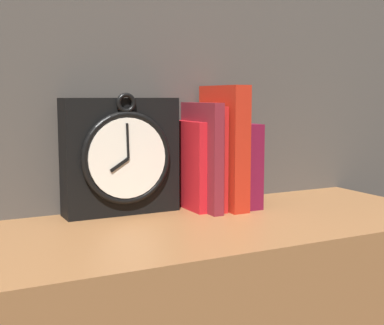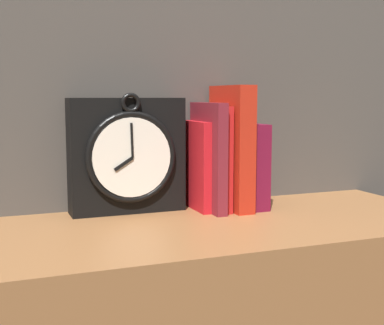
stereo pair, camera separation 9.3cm
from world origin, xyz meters
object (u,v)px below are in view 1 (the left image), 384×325
(book_slot1_maroon, at_px, (201,157))
(book_slot3_red, at_px, (224,147))
(clock, at_px, (121,156))
(book_slot2_red, at_px, (209,157))
(book_slot4_maroon, at_px, (238,164))
(book_slot0_red, at_px, (190,166))

(book_slot1_maroon, relative_size, book_slot3_red, 0.86)
(clock, relative_size, book_slot1_maroon, 1.09)
(clock, bearing_deg, book_slot2_red, -9.36)
(book_slot3_red, bearing_deg, book_slot2_red, 163.30)
(book_slot3_red, bearing_deg, book_slot1_maroon, 178.50)
(clock, height_order, book_slot3_red, book_slot3_red)
(book_slot2_red, distance_m, book_slot4_maroon, 0.07)
(book_slot0_red, xyz_separation_m, book_slot3_red, (0.07, -0.02, 0.04))
(book_slot0_red, xyz_separation_m, book_slot2_red, (0.04, -0.01, 0.02))
(book_slot1_maroon, bearing_deg, clock, 166.76)
(book_slot3_red, height_order, book_slot4_maroon, book_slot3_red)
(book_slot1_maroon, bearing_deg, book_slot2_red, 19.23)
(book_slot0_red, xyz_separation_m, book_slot4_maroon, (0.11, -0.01, -0.00))
(clock, height_order, book_slot1_maroon, clock)
(book_slot0_red, height_order, book_slot4_maroon, book_slot0_red)
(book_slot0_red, relative_size, book_slot2_red, 0.85)
(book_slot2_red, bearing_deg, book_slot1_maroon, -160.77)
(book_slot0_red, relative_size, book_slot3_red, 0.71)
(book_slot3_red, bearing_deg, book_slot0_red, 167.14)
(clock, relative_size, book_slot0_red, 1.32)
(book_slot1_maroon, height_order, book_slot3_red, book_slot3_red)
(book_slot2_red, xyz_separation_m, book_slot4_maroon, (0.07, -0.00, -0.02))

